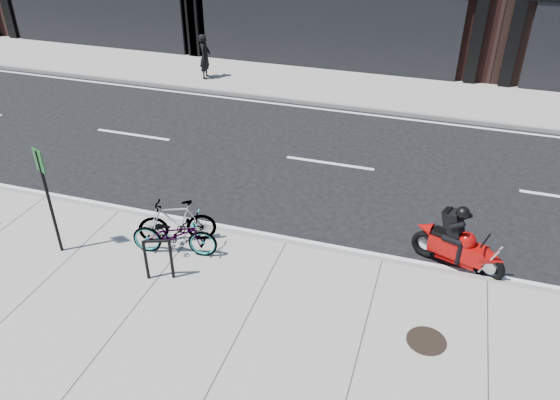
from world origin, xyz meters
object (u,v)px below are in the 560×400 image
(bicycle_front, at_px, (174,234))
(bicycle_rear, at_px, (177,222))
(pedestrian, at_px, (205,56))
(sign_post, at_px, (47,193))
(bike_rack, at_px, (158,256))
(manhole_cover, at_px, (426,341))
(motorcycle, at_px, (463,246))

(bicycle_front, distance_m, bicycle_rear, 0.42)
(bicycle_rear, bearing_deg, pedestrian, 177.91)
(bicycle_rear, xyz_separation_m, pedestrian, (-3.71, 9.63, 0.32))
(bicycle_rear, bearing_deg, sign_post, -87.36)
(bicycle_front, xyz_separation_m, pedestrian, (-3.85, 10.03, 0.34))
(bike_rack, bearing_deg, sign_post, 176.05)
(bicycle_front, distance_m, manhole_cover, 5.15)
(pedestrian, height_order, sign_post, sign_post)
(bicycle_front, distance_m, motorcycle, 5.66)
(pedestrian, xyz_separation_m, sign_post, (1.57, -10.66, 0.57))
(bike_rack, xyz_separation_m, sign_post, (-2.35, 0.16, 0.85))
(sign_post, bearing_deg, pedestrian, 122.22)
(bicycle_rear, height_order, pedestrian, pedestrian)
(bicycle_front, relative_size, sign_post, 0.76)
(bike_rack, relative_size, bicycle_rear, 0.55)
(manhole_cover, relative_size, sign_post, 0.29)
(bicycle_front, height_order, pedestrian, pedestrian)
(bicycle_front, bearing_deg, bike_rack, 175.04)
(motorcycle, height_order, manhole_cover, motorcycle)
(manhole_cover, bearing_deg, motorcycle, 79.17)
(bicycle_front, relative_size, bicycle_rear, 1.08)
(bike_rack, distance_m, motorcycle, 5.83)
(motorcycle, distance_m, manhole_cover, 2.38)
(motorcycle, relative_size, sign_post, 0.80)
(bike_rack, bearing_deg, bicycle_front, 95.63)
(sign_post, bearing_deg, bicycle_front, 39.39)
(bicycle_front, xyz_separation_m, bicycle_rear, (-0.14, 0.40, 0.03))
(bicycle_rear, distance_m, motorcycle, 5.71)
(motorcycle, height_order, pedestrian, pedestrian)
(bicycle_front, xyz_separation_m, motorcycle, (5.49, 1.37, -0.01))
(motorcycle, relative_size, pedestrian, 1.15)
(bike_rack, relative_size, manhole_cover, 1.34)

